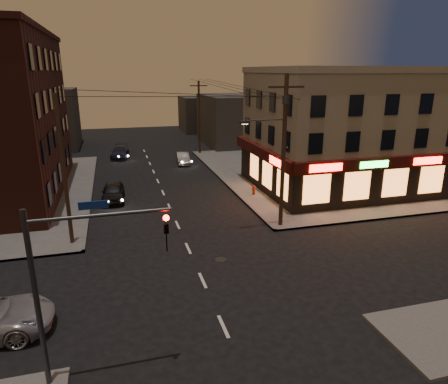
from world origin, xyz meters
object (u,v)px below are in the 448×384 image
object	(u,v)px
sedan_near	(113,192)
sedan_far	(120,152)
sedan_mid	(183,158)
fire_hydrant	(254,190)

from	to	relation	value
sedan_near	sedan_far	distance (m)	17.41
sedan_near	sedan_mid	xyz separation A→B (m)	(7.92, 12.03, -0.11)
sedan_mid	fire_hydrant	world-z (taller)	sedan_mid
sedan_near	sedan_mid	bearing A→B (deg)	59.51
sedan_far	fire_hydrant	world-z (taller)	sedan_far
sedan_near	fire_hydrant	bearing A→B (deg)	-6.74
sedan_mid	fire_hydrant	bearing A→B (deg)	-71.64
sedan_mid	fire_hydrant	size ratio (longest dim) A/B	4.94
sedan_mid	fire_hydrant	distance (m)	14.47
sedan_near	sedan_far	world-z (taller)	sedan_near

